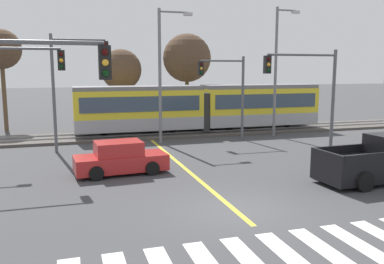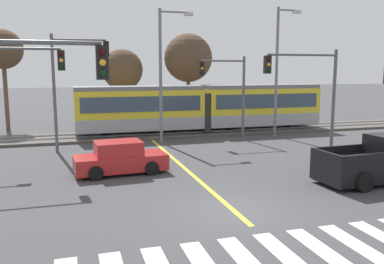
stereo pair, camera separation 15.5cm
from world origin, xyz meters
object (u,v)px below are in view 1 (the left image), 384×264
bare_tree_far_west (1,50)px  light_rail_tram (202,106)px  pickup_truck (379,162)px  street_lamp_east (277,65)px  bare_tree_west (121,70)px  traffic_light_near_left (17,105)px  traffic_light_far_right (228,85)px  bare_tree_east (187,58)px  traffic_light_mid_right (310,85)px  traffic_light_mid_left (0,86)px  sedan_crossing (121,159)px  traffic_light_far_left (71,75)px  street_lamp_centre (163,68)px

bare_tree_far_west → light_rail_tram: bearing=-21.2°
pickup_truck → street_lamp_east: 12.87m
street_lamp_east → bare_tree_west: bearing=141.0°
traffic_light_near_left → traffic_light_far_right: bearing=51.1°
street_lamp_east → bare_tree_east: 8.85m
light_rail_tram → traffic_light_mid_right: bearing=-75.0°
light_rail_tram → traffic_light_near_left: traffic_light_near_left is taller
traffic_light_mid_left → traffic_light_mid_right: traffic_light_mid_left is taller
traffic_light_mid_right → bare_tree_west: bare_tree_west is taller
sedan_crossing → bare_tree_far_west: 18.08m
traffic_light_near_left → bare_tree_east: bearing=63.8°
traffic_light_mid_left → traffic_light_far_left: traffic_light_far_left is taller
traffic_light_mid_right → bare_tree_east: (-2.40, 14.89, 1.76)m
traffic_light_mid_left → traffic_light_mid_right: bearing=-2.1°
traffic_light_far_left → bare_tree_west: traffic_light_far_left is taller
street_lamp_centre → street_lamp_east: street_lamp_east is taller
traffic_light_mid_left → street_lamp_east: (17.07, 6.70, 0.96)m
traffic_light_mid_left → bare_tree_far_west: bare_tree_far_west is taller
bare_tree_far_west → traffic_light_mid_right: bearing=-42.6°
sedan_crossing → traffic_light_mid_right: 10.55m
pickup_truck → traffic_light_near_left: 14.57m
bare_tree_far_west → bare_tree_west: bare_tree_far_west is taller
sedan_crossing → street_lamp_centre: (3.69, 7.08, 4.17)m
traffic_light_far_right → bare_tree_west: bearing=124.0°
sedan_crossing → traffic_light_far_left: (-1.98, 6.00, 3.76)m
street_lamp_east → bare_tree_far_west: bearing=156.3°
traffic_light_mid_left → traffic_light_near_left: (1.55, -8.20, -0.20)m
traffic_light_far_right → bare_tree_west: 10.63m
pickup_truck → bare_tree_east: bearing=98.3°
traffic_light_far_left → pickup_truck: bearing=-40.3°
traffic_light_mid_left → bare_tree_west: (7.10, 14.79, 0.63)m
pickup_truck → bare_tree_east: 20.48m
sedan_crossing → bare_tree_east: bearing=63.2°
sedan_crossing → traffic_light_mid_right: bearing=1.1°
bare_tree_west → traffic_light_mid_right: bearing=-62.7°
traffic_light_near_left → bare_tree_far_west: bare_tree_far_west is taller
sedan_crossing → traffic_light_mid_left: traffic_light_mid_left is taller
light_rail_tram → traffic_light_far_right: traffic_light_far_right is taller
street_lamp_east → traffic_light_mid_left: bearing=-158.6°
sedan_crossing → traffic_light_mid_right: (10.04, 0.19, 3.25)m
traffic_light_near_left → street_lamp_east: street_lamp_east is taller
bare_tree_west → bare_tree_east: 5.64m
light_rail_tram → bare_tree_east: 6.09m
traffic_light_far_left → bare_tree_east: size_ratio=0.87×
traffic_light_far_right → traffic_light_far_left: size_ratio=0.83×
traffic_light_far_right → traffic_light_mid_right: (2.02, -6.57, 0.18)m
bare_tree_west → bare_tree_east: bare_tree_east is taller
traffic_light_far_left → street_lamp_east: size_ratio=0.75×
light_rail_tram → traffic_light_near_left: 20.80m
traffic_light_far_right → traffic_light_mid_left: bearing=-155.2°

